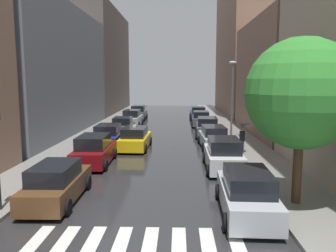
# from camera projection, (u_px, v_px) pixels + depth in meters

# --- Properties ---
(ground_plane) EXTENTS (28.00, 72.00, 0.04)m
(ground_plane) POSITION_uv_depth(u_px,v_px,m) (164.00, 135.00, 31.62)
(ground_plane) COLOR #29292B
(sidewalk_left) EXTENTS (3.00, 72.00, 0.15)m
(sidewalk_left) POSITION_uv_depth(u_px,v_px,m) (95.00, 133.00, 31.80)
(sidewalk_left) COLOR gray
(sidewalk_left) RESTS_ON ground
(sidewalk_right) EXTENTS (3.00, 72.00, 0.15)m
(sidewalk_right) POSITION_uv_depth(u_px,v_px,m) (234.00, 134.00, 31.41)
(sidewalk_right) COLOR gray
(sidewalk_right) RESTS_ON ground
(crosswalk_stripes) EXTENTS (6.75, 2.20, 0.01)m
(crosswalk_stripes) POSITION_uv_depth(u_px,v_px,m) (136.00, 242.00, 10.60)
(crosswalk_stripes) COLOR silver
(crosswalk_stripes) RESTS_ON ground
(building_left_mid) EXTENTS (6.00, 21.97, 11.72)m
(building_left_mid) POSITION_uv_depth(u_px,v_px,m) (46.00, 71.00, 31.54)
(building_left_mid) COLOR slate
(building_left_mid) RESTS_ON ground
(building_left_far) EXTENTS (6.00, 21.64, 15.64)m
(building_left_far) POSITION_uv_depth(u_px,v_px,m) (100.00, 62.00, 53.40)
(building_left_far) COLOR #564C47
(building_left_far) RESTS_ON ground
(building_right_mid) EXTENTS (6.00, 15.98, 10.48)m
(building_right_mid) POSITION_uv_depth(u_px,v_px,m) (283.00, 78.00, 31.34)
(building_right_mid) COLOR #8C6B56
(building_right_mid) RESTS_ON ground
(building_right_far) EXTENTS (6.00, 21.01, 22.70)m
(building_right_far) POSITION_uv_depth(u_px,v_px,m) (245.00, 37.00, 49.85)
(building_right_far) COLOR #8C6B56
(building_right_far) RESTS_ON ground
(parked_car_left_nearest) EXTENTS (2.04, 4.69, 1.65)m
(parked_car_left_nearest) POSITION_uv_depth(u_px,v_px,m) (57.00, 184.00, 14.08)
(parked_car_left_nearest) COLOR brown
(parked_car_left_nearest) RESTS_ON ground
(parked_car_left_second) EXTENTS (2.14, 4.72, 1.80)m
(parked_car_left_second) POSITION_uv_depth(u_px,v_px,m) (94.00, 151.00, 20.32)
(parked_car_left_second) COLOR maroon
(parked_car_left_second) RESTS_ON ground
(parked_car_left_third) EXTENTS (2.15, 4.58, 1.72)m
(parked_car_left_third) POSITION_uv_depth(u_px,v_px,m) (109.00, 136.00, 25.74)
(parked_car_left_third) COLOR navy
(parked_car_left_third) RESTS_ON ground
(parked_car_left_fourth) EXTENTS (2.13, 4.26, 1.60)m
(parked_car_left_fourth) POSITION_uv_depth(u_px,v_px,m) (123.00, 126.00, 31.80)
(parked_car_left_fourth) COLOR #474C51
(parked_car_left_fourth) RESTS_ON ground
(parked_car_left_fifth) EXTENTS (2.13, 4.52, 1.82)m
(parked_car_left_fifth) POSITION_uv_depth(u_px,v_px,m) (132.00, 119.00, 37.22)
(parked_car_left_fifth) COLOR #B2B7BF
(parked_car_left_fifth) RESTS_ON ground
(parked_car_left_sixth) EXTENTS (2.05, 4.13, 1.81)m
(parked_car_left_sixth) POSITION_uv_depth(u_px,v_px,m) (139.00, 113.00, 43.72)
(parked_car_left_sixth) COLOR #474C51
(parked_car_left_sixth) RESTS_ON ground
(parked_car_right_nearest) EXTENTS (2.15, 4.85, 1.74)m
(parked_car_right_nearest) POSITION_uv_depth(u_px,v_px,m) (247.00, 194.00, 12.71)
(parked_car_right_nearest) COLOR #B2B7BF
(parked_car_right_nearest) RESTS_ON ground
(parked_car_right_second) EXTENTS (2.14, 4.57, 1.81)m
(parked_car_right_second) POSITION_uv_depth(u_px,v_px,m) (223.00, 155.00, 19.13)
(parked_car_right_second) COLOR silver
(parked_car_right_second) RESTS_ON ground
(parked_car_right_third) EXTENTS (2.16, 4.80, 1.65)m
(parked_car_right_third) POSITION_uv_depth(u_px,v_px,m) (213.00, 137.00, 25.38)
(parked_car_right_third) COLOR #B2B7BF
(parked_car_right_third) RESTS_ON ground
(parked_car_right_fourth) EXTENTS (2.30, 4.84, 1.71)m
(parked_car_right_fourth) POSITION_uv_depth(u_px,v_px,m) (207.00, 127.00, 30.70)
(parked_car_right_fourth) COLOR #474C51
(parked_car_right_fourth) RESTS_ON ground
(parked_car_right_fifth) EXTENTS (2.21, 4.54, 1.65)m
(parked_car_right_fifth) POSITION_uv_depth(u_px,v_px,m) (201.00, 119.00, 37.40)
(parked_car_right_fifth) COLOR #474C51
(parked_car_right_fifth) RESTS_ON ground
(parked_car_right_sixth) EXTENTS (2.11, 4.46, 1.65)m
(parked_car_right_sixth) POSITION_uv_depth(u_px,v_px,m) (198.00, 113.00, 43.82)
(parked_car_right_sixth) COLOR navy
(parked_car_right_sixth) RESTS_ON ground
(taxi_midroad) EXTENTS (2.18, 4.68, 1.81)m
(taxi_midroad) POSITION_uv_depth(u_px,v_px,m) (135.00, 139.00, 24.92)
(taxi_midroad) COLOR yellow
(taxi_midroad) RESTS_ON ground
(pedestrian_foreground) EXTENTS (1.08, 1.08, 2.00)m
(pedestrian_foreground) POSITION_uv_depth(u_px,v_px,m) (242.00, 131.00, 22.78)
(pedestrian_foreground) COLOR navy
(pedestrian_foreground) RESTS_ON sidewalk_right
(street_tree_right) EXTENTS (4.34, 4.34, 6.54)m
(street_tree_right) POSITION_uv_depth(u_px,v_px,m) (301.00, 94.00, 13.10)
(street_tree_right) COLOR #513823
(street_tree_right) RESTS_ON sidewalk_right
(lamp_post_right) EXTENTS (0.60, 0.28, 6.35)m
(lamp_post_right) POSITION_uv_depth(u_px,v_px,m) (232.00, 95.00, 26.75)
(lamp_post_right) COLOR #595B60
(lamp_post_right) RESTS_ON sidewalk_right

